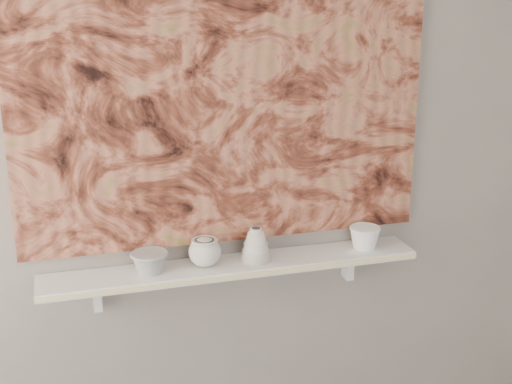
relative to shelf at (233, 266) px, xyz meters
name	(u,v)px	position (x,y,z in m)	size (l,w,h in m)	color
wall_back	(225,146)	(0.00, 0.09, 0.44)	(3.60, 3.60, 0.00)	gray
shelf	(233,266)	(0.00, 0.00, 0.00)	(1.40, 0.18, 0.03)	white
shelf_stripe	(239,276)	(0.00, -0.09, 0.00)	(1.40, 0.01, 0.02)	beige
bracket_left	(97,294)	(-0.49, 0.06, -0.07)	(0.03, 0.06, 0.12)	white
bracket_right	(348,264)	(0.49, 0.06, -0.07)	(0.03, 0.06, 0.12)	white
painting	(225,94)	(0.00, 0.08, 0.62)	(1.50, 0.03, 1.10)	brown
house_motif	(342,170)	(0.45, 0.07, 0.32)	(0.09, 0.00, 0.08)	black
bowl_grey	(149,262)	(-0.30, 0.00, 0.05)	(0.14, 0.14, 0.08)	#969694
cup_cream	(205,252)	(-0.10, 0.00, 0.07)	(0.12, 0.12, 0.11)	beige
bell_vessel	(256,244)	(0.09, 0.00, 0.08)	(0.11, 0.11, 0.13)	beige
bowl_white	(365,237)	(0.53, 0.00, 0.06)	(0.12, 0.12, 0.09)	white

